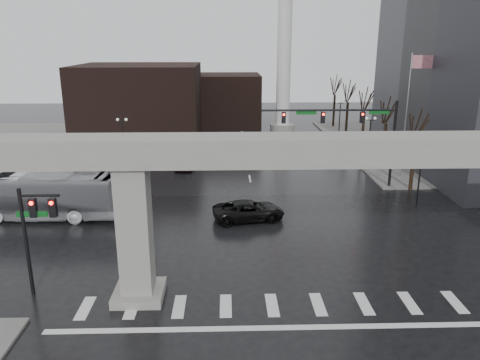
{
  "coord_description": "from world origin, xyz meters",
  "views": [
    {
      "loc": [
        -2.3,
        -22.24,
        13.19
      ],
      "look_at": [
        -1.44,
        6.59,
        4.5
      ],
      "focal_mm": 35.0,
      "sensor_mm": 36.0,
      "label": 1
    }
  ],
  "objects": [
    {
      "name": "city_bus",
      "position": [
        -16.93,
        12.0,
        1.81
      ],
      "size": [
        13.1,
        3.67,
        3.61
      ],
      "primitive_type": "imported",
      "rotation": [
        0.0,
        0.0,
        1.52
      ],
      "color": "#B7B7BD",
      "rests_on": "ground"
    },
    {
      "name": "tree_right_0",
      "position": [
        14.53,
        18.02,
        2.79
      ],
      "size": [
        1.09,
        1.58,
        7.5
      ],
      "color": "black",
      "rests_on": "ground"
    },
    {
      "name": "lamp_right_0",
      "position": [
        13.5,
        14.0,
        3.47
      ],
      "size": [
        1.22,
        0.32,
        5.11
      ],
      "color": "black",
      "rests_on": "ground"
    },
    {
      "name": "tree_right_3",
      "position": [
        14.53,
        42.02,
        2.98
      ],
      "size": [
        1.11,
        1.66,
        8.02
      ],
      "color": "black",
      "rests_on": "ground"
    },
    {
      "name": "signal_mast_arm",
      "position": [
        8.99,
        18.8,
        5.83
      ],
      "size": [
        12.12,
        0.43,
        8.0
      ],
      "color": "black",
      "rests_on": "ground"
    },
    {
      "name": "building_far_mid",
      "position": [
        -2.0,
        52.0,
        4.0
      ],
      "size": [
        10.0,
        10.0,
        8.0
      ],
      "primitive_type": "cube",
      "color": "black",
      "rests_on": "ground"
    },
    {
      "name": "tree_right_1",
      "position": [
        14.53,
        26.02,
        2.85
      ],
      "size": [
        1.09,
        1.61,
        7.67
      ],
      "color": "black",
      "rests_on": "ground"
    },
    {
      "name": "ground",
      "position": [
        0.0,
        0.0,
        0.0
      ],
      "size": [
        160.0,
        160.0,
        0.0
      ],
      "primitive_type": "plane",
      "color": "black",
      "rests_on": "ground"
    },
    {
      "name": "signal_left_pole",
      "position": [
        -12.25,
        0.5,
        4.07
      ],
      "size": [
        2.3,
        0.3,
        6.0
      ],
      "color": "black",
      "rests_on": "ground"
    },
    {
      "name": "lamp_left_0",
      "position": [
        -13.5,
        14.0,
        3.47
      ],
      "size": [
        1.22,
        0.32,
        5.11
      ],
      "color": "black",
      "rests_on": "ground"
    },
    {
      "name": "flagpole_assembly",
      "position": [
        15.29,
        22.0,
        7.53
      ],
      "size": [
        2.06,
        0.12,
        12.0
      ],
      "color": "silver",
      "rests_on": "ground"
    },
    {
      "name": "pickup_truck",
      "position": [
        -0.64,
        10.96,
        0.75
      ],
      "size": [
        5.78,
        3.44,
        1.5
      ],
      "primitive_type": "imported",
      "rotation": [
        0.0,
        0.0,
        1.75
      ],
      "color": "black",
      "rests_on": "ground"
    },
    {
      "name": "sidewalk_nw",
      "position": [
        -26.0,
        36.0,
        0.07
      ],
      "size": [
        28.0,
        36.0,
        0.15
      ],
      "primitive_type": "cube",
      "color": "slate",
      "rests_on": "ground"
    },
    {
      "name": "smokestack",
      "position": [
        6.0,
        46.0,
        13.35
      ],
      "size": [
        3.6,
        3.6,
        30.0
      ],
      "color": "silver",
      "rests_on": "ground"
    },
    {
      "name": "lamp_left_1",
      "position": [
        -13.5,
        28.0,
        3.47
      ],
      "size": [
        1.22,
        0.32,
        5.11
      ],
      "color": "black",
      "rests_on": "ground"
    },
    {
      "name": "tree_right_2",
      "position": [
        14.53,
        34.02,
        2.91
      ],
      "size": [
        1.1,
        1.63,
        7.85
      ],
      "color": "black",
      "rests_on": "ground"
    },
    {
      "name": "lamp_right_1",
      "position": [
        13.5,
        28.0,
        3.47
      ],
      "size": [
        1.22,
        0.32,
        5.11
      ],
      "color": "black",
      "rests_on": "ground"
    },
    {
      "name": "lamp_left_2",
      "position": [
        -13.5,
        42.0,
        3.47
      ],
      "size": [
        1.22,
        0.32,
        5.11
      ],
      "color": "black",
      "rests_on": "ground"
    },
    {
      "name": "building_far_left",
      "position": [
        -14.0,
        42.0,
        5.0
      ],
      "size": [
        16.0,
        14.0,
        10.0
      ],
      "primitive_type": "cube",
      "color": "black",
      "rests_on": "ground"
    },
    {
      "name": "lamp_right_2",
      "position": [
        13.5,
        42.0,
        3.47
      ],
      "size": [
        1.22,
        0.32,
        5.11
      ],
      "color": "black",
      "rests_on": "ground"
    },
    {
      "name": "elevated_guideway",
      "position": [
        1.26,
        0.0,
        6.88
      ],
      "size": [
        48.0,
        2.6,
        8.7
      ],
      "color": "#999690",
      "rests_on": "ground"
    },
    {
      "name": "tree_right_4",
      "position": [
        14.53,
        50.02,
        3.04
      ],
      "size": [
        1.12,
        1.69,
        8.19
      ],
      "color": "black",
      "rests_on": "ground"
    },
    {
      "name": "far_car",
      "position": [
        -6.57,
        26.15,
        0.8
      ],
      "size": [
        2.45,
        4.92,
        1.61
      ],
      "primitive_type": "imported",
      "rotation": [
        0.0,
        0.0,
        -0.12
      ],
      "color": "black",
      "rests_on": "ground"
    },
    {
      "name": "sidewalk_ne",
      "position": [
        26.0,
        36.0,
        0.07
      ],
      "size": [
        28.0,
        36.0,
        0.15
      ],
      "primitive_type": "cube",
      "color": "slate",
      "rests_on": "ground"
    }
  ]
}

